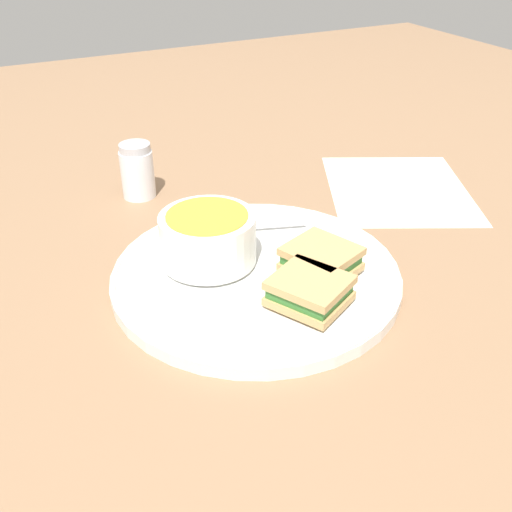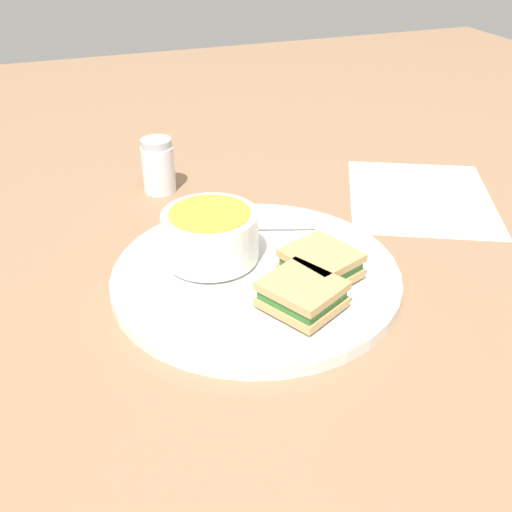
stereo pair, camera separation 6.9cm
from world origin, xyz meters
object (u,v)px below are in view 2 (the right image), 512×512
at_px(sandwich_half_far, 321,263).
at_px(salt_shaker, 158,166).
at_px(soup_bowl, 211,235).
at_px(spoon, 248,226).
at_px(sandwich_half_near, 302,294).

height_order(sandwich_half_far, salt_shaker, salt_shaker).
distance_m(sandwich_half_far, salt_shaker, 0.35).
height_order(soup_bowl, salt_shaker, salt_shaker).
distance_m(soup_bowl, sandwich_half_far, 0.13).
distance_m(spoon, sandwich_half_near, 0.18).
bearing_deg(salt_shaker, sandwich_half_far, 109.82).
bearing_deg(soup_bowl, spoon, -141.92).
relative_size(soup_bowl, sandwich_half_near, 1.14).
bearing_deg(sandwich_half_near, soup_bowl, -64.08).
distance_m(soup_bowl, spoon, 0.09).
bearing_deg(sandwich_half_far, salt_shaker, -70.18).
distance_m(spoon, salt_shaker, 0.21).
bearing_deg(spoon, sandwich_half_near, 107.32).
relative_size(spoon, salt_shaker, 1.35).
xyz_separation_m(sandwich_half_near, sandwich_half_far, (-0.04, -0.05, 0.00)).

